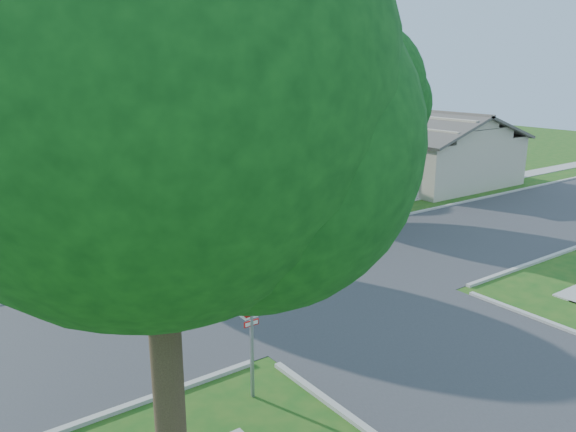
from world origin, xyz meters
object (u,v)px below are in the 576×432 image
(stop_sign_sw, at_px, (251,307))
(tree_sw_corner, at_px, (155,104))
(stop_sign_ne, at_px, (320,179))
(house_ne_far, at_px, (246,127))
(tree_ne_corner, at_px, (359,93))
(car_curb_east, at_px, (86,143))
(tree_w_near, at_px, (54,82))
(tree_e_near, at_px, (264,89))
(car_driveway, at_px, (345,189))
(tree_e_mid, at_px, (160,73))
(tree_e_far, at_px, (95,75))
(house_ne_near, at_px, (396,151))

(stop_sign_sw, relative_size, tree_sw_corner, 0.31)
(stop_sign_ne, bearing_deg, house_ne_far, 65.07)
(stop_sign_sw, height_order, tree_ne_corner, tree_ne_corner)
(stop_sign_sw, relative_size, car_curb_east, 0.74)
(tree_w_near, distance_m, tree_ne_corner, 12.02)
(tree_e_near, distance_m, tree_ne_corner, 5.06)
(tree_e_near, relative_size, car_curb_east, 2.07)
(car_driveway, height_order, car_curb_east, car_driveway)
(tree_ne_corner, bearing_deg, tree_e_mid, 95.45)
(tree_w_near, relative_size, tree_ne_corner, 1.04)
(tree_e_far, distance_m, tree_w_near, 26.71)
(tree_ne_corner, height_order, house_ne_near, tree_ne_corner)
(car_curb_east, bearing_deg, house_ne_near, -63.82)
(tree_e_mid, xyz_separation_m, house_ne_far, (11.23, 7.99, -4.74))
(stop_sign_ne, relative_size, car_driveway, 0.69)
(stop_sign_sw, relative_size, tree_e_near, 0.36)
(stop_sign_ne, height_order, tree_w_near, tree_w_near)
(tree_sw_corner, bearing_deg, tree_e_far, 73.44)
(stop_sign_sw, bearing_deg, car_curb_east, 78.11)
(stop_sign_ne, height_order, car_driveway, stop_sign_ne)
(stop_sign_sw, xyz_separation_m, tree_e_near, (9.45, 13.71, 3.61))
(stop_sign_sw, height_order, stop_sign_ne, same)
(tree_w_near, bearing_deg, house_ne_far, 44.09)
(tree_ne_corner, distance_m, house_ne_near, 12.47)
(tree_sw_corner, distance_m, car_curb_east, 41.59)
(stop_sign_sw, height_order, tree_e_mid, tree_e_mid)
(stop_sign_ne, distance_m, tree_e_far, 29.57)
(house_ne_near, bearing_deg, stop_sign_ne, -150.86)
(tree_e_near, xyz_separation_m, tree_e_mid, (0.01, 12.00, 0.61))
(tree_e_near, height_order, tree_sw_corner, tree_sw_corner)
(stop_sign_sw, height_order, tree_w_near, tree_w_near)
(tree_e_far, height_order, house_ne_near, tree_e_far)
(house_ne_near, distance_m, car_curb_east, 25.32)
(tree_w_near, distance_m, house_ne_near, 21.24)
(tree_e_far, xyz_separation_m, house_ne_near, (11.24, -23.01, -4.46))
(car_driveway, bearing_deg, tree_sw_corner, 110.54)
(tree_sw_corner, relative_size, house_ne_far, 0.70)
(stop_sign_ne, bearing_deg, tree_e_far, 89.90)
(stop_sign_sw, bearing_deg, car_driveway, 42.18)
(car_driveway, bearing_deg, tree_e_far, -13.50)
(tree_e_mid, height_order, car_curb_east, tree_e_mid)
(tree_e_near, distance_m, tree_e_far, 25.00)
(house_ne_near, bearing_deg, tree_ne_corner, -144.82)
(tree_e_mid, bearing_deg, car_curb_east, 97.51)
(tree_sw_corner, relative_size, car_curb_east, 2.39)
(tree_e_far, distance_m, car_driveway, 27.58)
(car_driveway, bearing_deg, tree_w_near, 60.79)
(stop_sign_ne, distance_m, house_ne_near, 12.94)
(tree_e_far, bearing_deg, car_driveway, -82.23)
(tree_sw_corner, xyz_separation_m, house_ne_far, (23.43, 35.99, -4.75))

